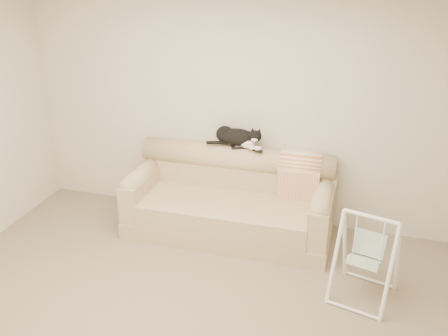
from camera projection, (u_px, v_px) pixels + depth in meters
name	position (u px, v px, depth m)	size (l,w,h in m)	color
ground_plane	(187.00, 326.00, 4.15)	(5.00, 5.00, 0.00)	#7D6C51
room_shell	(180.00, 156.00, 3.54)	(5.04, 4.04, 2.60)	beige
sofa	(231.00, 201.00, 5.45)	(2.20, 0.93, 0.90)	tan
remote_a	(240.00, 147.00, 5.41)	(0.19, 0.11, 0.03)	black
remote_b	(256.00, 150.00, 5.35)	(0.17, 0.14, 0.02)	black
tuxedo_cat	(237.00, 137.00, 5.40)	(0.62, 0.26, 0.24)	black
throw_blanket	(301.00, 169.00, 5.32)	(0.44, 0.38, 0.58)	#CF6F44
baby_swing	(366.00, 257.00, 4.35)	(0.63, 0.65, 0.84)	white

